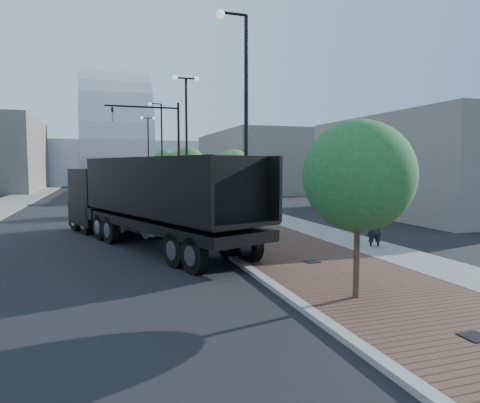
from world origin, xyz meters
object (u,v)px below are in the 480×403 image
object	(u,v)px
dump_truck	(130,206)
dark_car_mid	(99,194)
pedestrian	(374,228)
white_sedan	(145,221)

from	to	relation	value
dump_truck	dark_car_mid	xyz separation A→B (m)	(-1.60, 24.61, -1.03)
dump_truck	pedestrian	world-z (taller)	dump_truck
white_sedan	dump_truck	bearing A→B (deg)	-145.98
dump_truck	pedestrian	size ratio (longest dim) A/B	7.65
white_sedan	dark_car_mid	xyz separation A→B (m)	(-2.42, 23.32, -0.08)
white_sedan	pedestrian	xyz separation A→B (m)	(8.85, -7.03, 0.23)
pedestrian	dark_car_mid	bearing A→B (deg)	-58.60
dump_truck	white_sedan	distance (m)	1.80
white_sedan	pedestrian	size ratio (longest dim) A/B	2.27
dark_car_mid	pedestrian	size ratio (longest dim) A/B	2.40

